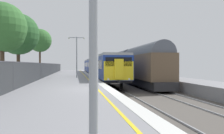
{
  "coord_description": "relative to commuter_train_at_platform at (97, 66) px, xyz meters",
  "views": [
    {
      "loc": [
        -1.81,
        -15.08,
        1.56
      ],
      "look_at": [
        1.79,
        7.8,
        1.33
      ],
      "focal_mm": 38.44,
      "sensor_mm": 36.0,
      "label": 1
    }
  ],
  "objects": [
    {
      "name": "platform_back_fence",
      "position": [
        -7.55,
        -25.79,
        -0.35
      ],
      "size": [
        0.07,
        99.0,
        1.75
      ],
      "color": "#282B2D",
      "rests_on": "ground"
    },
    {
      "name": "background_tree_left",
      "position": [
        -9.16,
        -2.63,
        3.89
      ],
      "size": [
        3.58,
        3.58,
        7.1
      ],
      "color": "#473323",
      "rests_on": "ground"
    },
    {
      "name": "background_tree_centre",
      "position": [
        -10.16,
        -12.24,
        3.61
      ],
      "size": [
        4.71,
        4.71,
        7.4
      ],
      "color": "#473323",
      "rests_on": "ground"
    },
    {
      "name": "freight_train_adjacent_track",
      "position": [
        4.0,
        5.56,
        0.33
      ],
      "size": [
        2.6,
        53.52,
        4.74
      ],
      "color": "#232326",
      "rests_on": "ground"
    },
    {
      "name": "platform_lamp_mid",
      "position": [
        -3.62,
        -11.63,
        1.69
      ],
      "size": [
        2.0,
        0.2,
        4.93
      ],
      "color": "#93999E",
      "rests_on": "ground"
    },
    {
      "name": "commuter_train_at_platform",
      "position": [
        0.0,
        0.0,
        0.0
      ],
      "size": [
        2.83,
        40.36,
        3.81
      ],
      "color": "navy",
      "rests_on": "ground"
    },
    {
      "name": "background_tree_right",
      "position": [
        -10.06,
        -18.61,
        3.44
      ],
      "size": [
        4.25,
        4.25,
        7.02
      ],
      "color": "#473323",
      "rests_on": "ground"
    },
    {
      "name": "signal_gantry",
      "position": [
        -1.46,
        -7.38,
        1.62
      ],
      "size": [
        1.1,
        0.24,
        4.6
      ],
      "color": "#47474C",
      "rests_on": "ground"
    },
    {
      "name": "ground",
      "position": [
        0.54,
        -25.79,
        -1.88
      ],
      "size": [
        17.4,
        110.0,
        1.21
      ],
      "color": "gray"
    },
    {
      "name": "speed_limit_sign",
      "position": [
        -1.85,
        -11.36,
        0.34
      ],
      "size": [
        0.59,
        0.08,
        2.51
      ],
      "color": "#59595B",
      "rests_on": "ground"
    }
  ]
}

